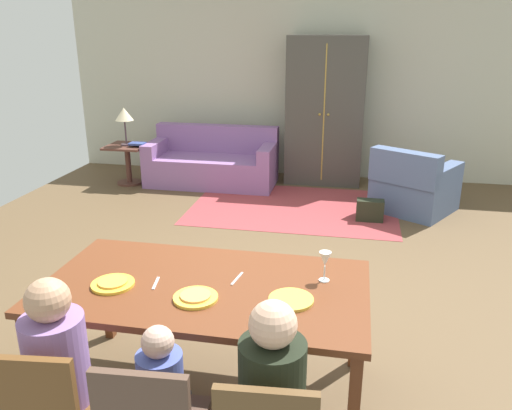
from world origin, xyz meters
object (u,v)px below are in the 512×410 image
Objects in this scene: person_man at (64,384)px; side_table at (128,159)px; armoire at (325,111)px; plate_near_man at (113,284)px; table_lamp at (124,116)px; armchair at (413,187)px; couch at (213,163)px; handbag at (370,210)px; dining_table at (205,294)px; book_lower at (142,144)px; wine_glass at (325,260)px; plate_near_woman at (291,300)px; book_upper at (137,144)px; plate_near_child at (196,298)px.

side_table is at bearing 111.29° from person_man.
plate_near_man is at bearing -100.07° from armoire.
table_lamp reaches higher than plate_near_man.
armchair is 2.03× the size of side_table.
couch is 2.55m from handbag.
plate_near_man is (-0.52, -0.12, 0.07)m from dining_table.
side_table is 2.64× the size of book_lower.
side_table is at bearing 165.50° from handbag.
person_man is at bearing -144.11° from wine_glass.
plate_near_woman is 0.21× the size of armchair.
armoire reaches higher than book_upper.
wine_glass is at bearing -54.53° from book_lower.
table_lamp is 0.47m from book_lower.
plate_near_child is 0.78m from wine_glass.
armchair is at bearing 76.25° from wine_glass.
person_man reaches higher than book_upper.
book_lower is at bearing 15.22° from side_table.
plate_near_man is at bearing -66.14° from table_lamp.
plate_near_child is 5.09m from armoire.
plate_near_woman reaches higher than book_lower.
side_table is at bearing 127.76° from wine_glass.
wine_glass reaches higher than book_lower.
book_upper is at bearing 118.40° from dining_table.
book_upper reaches higher than book_lower.
armchair is 3.84m from book_lower.
wine_glass reaches higher than handbag.
couch is 1.12m from book_upper.
couch is 1.07m from book_lower.
wine_glass is 0.32× the size of side_table.
side_table is at bearing 124.48° from plate_near_woman.
plate_near_child is 5.04m from side_table.
plate_near_man reaches higher than side_table.
plate_near_man is 4.67m from couch.
armoire is at bearing 91.81° from plate_near_woman.
person_man reaches higher than plate_near_child.
couch reaches higher than plate_near_woman.
armchair reaches higher than plate_near_child.
plate_near_child is at bearing -152.27° from wine_glass.
plate_near_child is at bearing -62.61° from book_upper.
plate_near_man is at bearing -166.05° from wine_glass.
couch is at bearing 11.32° from book_lower.
dining_table is 0.54m from plate_near_woman.
plate_near_woman is at bearing -55.52° from table_lamp.
table_lamp reaches higher than armchair.
armchair reaches higher than book_lower.
table_lamp is at bearing 124.48° from plate_near_woman.
armchair is at bearing -14.19° from couch.
armoire is at bearing 80.92° from person_man.
plate_near_child is 1.14× the size of book_lower.
wine_glass is (0.68, 0.18, 0.20)m from dining_table.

